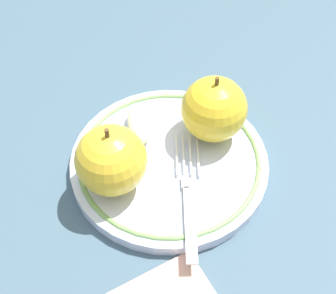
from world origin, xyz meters
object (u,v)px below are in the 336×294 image
Objects in this scene: apple_red_whole at (111,160)px; fork at (189,197)px; plate at (168,162)px; apple_second_whole at (214,109)px; apple_slice_front at (139,124)px.

fork is (-0.06, -0.07, -0.04)m from apple_red_whole.
apple_second_whole is (0.01, -0.07, 0.05)m from plate.
apple_red_whole is 0.14m from apple_second_whole.
plate is at bearing 21.58° from fork.
apple_red_whole is (-0.00, 0.07, 0.05)m from plate.
apple_second_whole is at bearing -78.19° from plate.
plate is 1.46× the size of fork.
apple_second_whole is at bearing -82.55° from apple_red_whole.
apple_red_whole is 0.55× the size of fork.
plate is at bearing 101.81° from apple_second_whole.
apple_red_whole reaches higher than fork.
apple_slice_front is at bearing 12.40° from plate.
apple_second_whole is 0.09m from apple_slice_front.
apple_slice_front is (0.06, -0.06, -0.03)m from apple_red_whole.
apple_red_whole reaches higher than plate.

